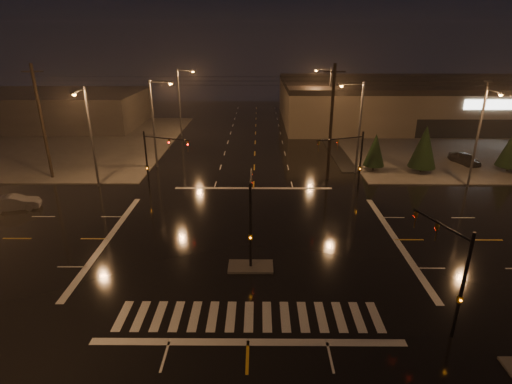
# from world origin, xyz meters

# --- Properties ---
(ground) EXTENTS (140.00, 140.00, 0.00)m
(ground) POSITION_xyz_m (0.00, 0.00, 0.00)
(ground) COLOR black
(ground) RESTS_ON ground
(sidewalk_ne) EXTENTS (36.00, 36.00, 0.12)m
(sidewalk_ne) POSITION_xyz_m (30.00, 30.00, 0.06)
(sidewalk_ne) COLOR #43403C
(sidewalk_ne) RESTS_ON ground
(sidewalk_nw) EXTENTS (36.00, 36.00, 0.12)m
(sidewalk_nw) POSITION_xyz_m (-30.00, 30.00, 0.06)
(sidewalk_nw) COLOR #43403C
(sidewalk_nw) RESTS_ON ground
(median_island) EXTENTS (3.00, 1.60, 0.15)m
(median_island) POSITION_xyz_m (0.00, -4.00, 0.07)
(median_island) COLOR #43403C
(median_island) RESTS_ON ground
(crosswalk) EXTENTS (15.00, 2.60, 0.01)m
(crosswalk) POSITION_xyz_m (0.00, -9.00, 0.01)
(crosswalk) COLOR beige
(crosswalk) RESTS_ON ground
(stop_bar_near) EXTENTS (16.00, 0.50, 0.01)m
(stop_bar_near) POSITION_xyz_m (0.00, -11.00, 0.01)
(stop_bar_near) COLOR beige
(stop_bar_near) RESTS_ON ground
(stop_bar_far) EXTENTS (16.00, 0.50, 0.01)m
(stop_bar_far) POSITION_xyz_m (0.00, 11.00, 0.01)
(stop_bar_far) COLOR beige
(stop_bar_far) RESTS_ON ground
(parking_lot) EXTENTS (50.00, 24.00, 0.08)m
(parking_lot) POSITION_xyz_m (35.00, 28.00, 0.04)
(parking_lot) COLOR black
(parking_lot) RESTS_ON ground
(retail_building) EXTENTS (60.20, 28.30, 7.20)m
(retail_building) POSITION_xyz_m (35.00, 45.99, 3.84)
(retail_building) COLOR #695F4B
(retail_building) RESTS_ON ground
(commercial_block) EXTENTS (30.00, 18.00, 5.60)m
(commercial_block) POSITION_xyz_m (-35.00, 42.00, 2.80)
(commercial_block) COLOR #3D3936
(commercial_block) RESTS_ON ground
(signal_mast_median) EXTENTS (0.25, 4.59, 6.00)m
(signal_mast_median) POSITION_xyz_m (0.00, -3.07, 3.75)
(signal_mast_median) COLOR black
(signal_mast_median) RESTS_ON ground
(signal_mast_ne) EXTENTS (4.84, 1.86, 6.00)m
(signal_mast_ne) POSITION_xyz_m (9.50, 10.14, 3.79)
(signal_mast_ne) COLOR black
(signal_mast_ne) RESTS_ON ground
(signal_mast_nw) EXTENTS (4.84, 1.86, 6.00)m
(signal_mast_nw) POSITION_xyz_m (-9.50, 10.14, 3.79)
(signal_mast_nw) COLOR black
(signal_mast_nw) RESTS_ON ground
(signal_mast_se) EXTENTS (1.55, 3.87, 6.00)m
(signal_mast_se) POSITION_xyz_m (10.23, -9.75, 3.71)
(signal_mast_se) COLOR black
(signal_mast_se) RESTS_ON ground
(streetlight_1) EXTENTS (2.77, 0.32, 10.00)m
(streetlight_1) POSITION_xyz_m (-11.18, 18.00, 5.80)
(streetlight_1) COLOR #38383A
(streetlight_1) RESTS_ON ground
(streetlight_2) EXTENTS (2.77, 0.32, 10.00)m
(streetlight_2) POSITION_xyz_m (-11.18, 34.00, 5.80)
(streetlight_2) COLOR #38383A
(streetlight_2) RESTS_ON ground
(streetlight_3) EXTENTS (2.77, 0.32, 10.00)m
(streetlight_3) POSITION_xyz_m (11.18, 16.00, 5.80)
(streetlight_3) COLOR #38383A
(streetlight_3) RESTS_ON ground
(streetlight_4) EXTENTS (2.77, 0.32, 10.00)m
(streetlight_4) POSITION_xyz_m (11.18, 36.00, 5.80)
(streetlight_4) COLOR #38383A
(streetlight_4) RESTS_ON ground
(streetlight_5) EXTENTS (0.32, 2.77, 10.00)m
(streetlight_5) POSITION_xyz_m (-16.00, 11.18, 5.80)
(streetlight_5) COLOR #38383A
(streetlight_5) RESTS_ON ground
(streetlight_6) EXTENTS (0.32, 2.77, 10.00)m
(streetlight_6) POSITION_xyz_m (22.00, 11.18, 5.80)
(streetlight_6) COLOR #38383A
(streetlight_6) RESTS_ON ground
(utility_pole_0) EXTENTS (2.20, 0.32, 12.00)m
(utility_pole_0) POSITION_xyz_m (-22.00, 14.00, 6.13)
(utility_pole_0) COLOR black
(utility_pole_0) RESTS_ON ground
(utility_pole_1) EXTENTS (2.20, 0.32, 12.00)m
(utility_pole_1) POSITION_xyz_m (8.00, 14.00, 6.13)
(utility_pole_1) COLOR black
(utility_pole_1) RESTS_ON ground
(conifer_0) EXTENTS (2.35, 2.35, 4.38)m
(conifer_0) POSITION_xyz_m (13.66, 16.69, 2.54)
(conifer_0) COLOR black
(conifer_0) RESTS_ON ground
(conifer_1) EXTENTS (3.01, 3.01, 5.41)m
(conifer_1) POSITION_xyz_m (18.92, 16.15, 3.05)
(conifer_1) COLOR black
(conifer_1) RESTS_ON ground
(car_parked) EXTENTS (2.82, 4.50, 1.43)m
(car_parked) POSITION_xyz_m (25.37, 19.39, 0.71)
(car_parked) COLOR black
(car_parked) RESTS_ON ground
(car_crossing) EXTENTS (4.33, 2.60, 1.35)m
(car_crossing) POSITION_xyz_m (-21.12, 5.42, 0.67)
(car_crossing) COLOR #505157
(car_crossing) RESTS_ON ground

